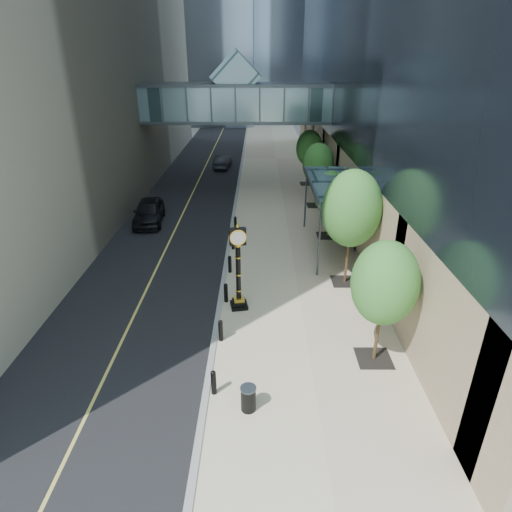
# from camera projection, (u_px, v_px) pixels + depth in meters

# --- Properties ---
(ground) EXTENTS (320.00, 320.00, 0.00)m
(ground) POSITION_uv_depth(u_px,v_px,m) (290.00, 416.00, 14.68)
(ground) COLOR gray
(ground) RESTS_ON ground
(road) EXTENTS (8.00, 180.00, 0.02)m
(road) POSITION_uv_depth(u_px,v_px,m) (209.00, 159.00, 50.89)
(road) COLOR black
(road) RESTS_ON ground
(sidewalk) EXTENTS (8.00, 180.00, 0.06)m
(sidewalk) POSITION_uv_depth(u_px,v_px,m) (276.00, 159.00, 50.85)
(sidewalk) COLOR beige
(sidewalk) RESTS_ON ground
(curb) EXTENTS (0.25, 180.00, 0.07)m
(curb) POSITION_uv_depth(u_px,v_px,m) (242.00, 159.00, 50.86)
(curb) COLOR gray
(curb) RESTS_ON ground
(skywalk) EXTENTS (17.00, 4.20, 5.80)m
(skywalk) POSITION_uv_depth(u_px,v_px,m) (236.00, 100.00, 36.74)
(skywalk) COLOR slate
(skywalk) RESTS_ON ground
(entrance_canopy) EXTENTS (3.00, 8.00, 4.38)m
(entrance_canopy) POSITION_uv_depth(u_px,v_px,m) (335.00, 185.00, 25.54)
(entrance_canopy) COLOR #383F44
(entrance_canopy) RESTS_ON ground
(bollard_row) EXTENTS (0.20, 16.20, 0.90)m
(bollard_row) POSITION_uv_depth(u_px,v_px,m) (228.00, 278.00, 22.62)
(bollard_row) COLOR black
(bollard_row) RESTS_ON sidewalk
(street_trees) EXTENTS (3.00, 28.48, 6.16)m
(street_trees) POSITION_uv_depth(u_px,v_px,m) (334.00, 189.00, 26.53)
(street_trees) COLOR black
(street_trees) RESTS_ON sidewalk
(street_clock) EXTENTS (0.94, 0.94, 4.31)m
(street_clock) POSITION_uv_depth(u_px,v_px,m) (238.00, 273.00, 20.10)
(street_clock) COLOR black
(street_clock) RESTS_ON sidewalk
(trash_bin) EXTENTS (0.63, 0.63, 0.90)m
(trash_bin) POSITION_uv_depth(u_px,v_px,m) (248.00, 399.00, 14.68)
(trash_bin) COLOR black
(trash_bin) RESTS_ON sidewalk
(pedestrian) EXTENTS (0.60, 0.41, 1.61)m
(pedestrian) POSITION_uv_depth(u_px,v_px,m) (346.00, 234.00, 27.26)
(pedestrian) COLOR #A29B94
(pedestrian) RESTS_ON sidewalk
(car_near) EXTENTS (2.47, 5.12, 1.68)m
(car_near) POSITION_uv_depth(u_px,v_px,m) (149.00, 212.00, 31.21)
(car_near) COLOR black
(car_near) RESTS_ON road
(car_far) EXTENTS (1.86, 4.23, 1.35)m
(car_far) POSITION_uv_depth(u_px,v_px,m) (223.00, 162.00, 46.54)
(car_far) COLOR black
(car_far) RESTS_ON road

